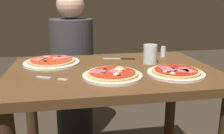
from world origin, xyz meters
name	(u,v)px	position (x,y,z in m)	size (l,w,h in m)	color
dining_table	(113,95)	(0.00, 0.00, 0.63)	(1.06, 0.74, 0.77)	brown
pizza_foreground	(112,74)	(-0.02, -0.13, 0.78)	(0.28, 0.28, 0.05)	silver
pizza_across_left	(52,62)	(-0.32, 0.18, 0.78)	(0.31, 0.31, 0.03)	white
pizza_across_right	(176,72)	(0.28, -0.15, 0.78)	(0.27, 0.27, 0.03)	silver
water_glass_near	(150,55)	(0.23, 0.09, 0.81)	(0.08, 0.08, 0.11)	silver
fork	(49,78)	(-0.31, -0.11, 0.77)	(0.15, 0.09, 0.00)	silver
knife	(121,59)	(0.09, 0.21, 0.77)	(0.19, 0.06, 0.01)	silver
salt_shaker	(163,52)	(0.36, 0.23, 0.80)	(0.03, 0.03, 0.07)	white
diner_person	(73,74)	(-0.19, 0.65, 0.56)	(0.32, 0.32, 1.18)	black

